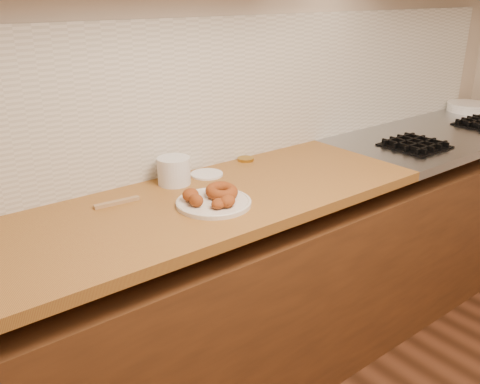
% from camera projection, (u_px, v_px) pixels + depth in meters
% --- Properties ---
extents(wall_back, '(4.00, 0.02, 2.70)m').
position_uv_depth(wall_back, '(231.00, 54.00, 2.08)').
color(wall_back, '#C5B298').
rests_on(wall_back, ground).
extents(base_cabinet, '(3.60, 0.60, 0.77)m').
position_uv_depth(base_cabinet, '(275.00, 288.00, 2.21)').
color(base_cabinet, '#5B3116').
rests_on(base_cabinet, floor).
extents(butcher_block, '(2.30, 0.62, 0.04)m').
position_uv_depth(butcher_block, '(130.00, 225.00, 1.66)').
color(butcher_block, olive).
rests_on(butcher_block, base_cabinet).
extents(stovetop, '(1.30, 0.62, 0.04)m').
position_uv_depth(stovetop, '(440.00, 135.00, 2.69)').
color(stovetop, '#9EA0A5').
rests_on(stovetop, base_cabinet).
extents(backsplash, '(3.60, 0.02, 0.60)m').
position_uv_depth(backsplash, '(233.00, 91.00, 2.13)').
color(backsplash, beige).
rests_on(backsplash, wall_back).
extents(burner_grates, '(0.91, 0.26, 0.03)m').
position_uv_depth(burner_grates, '(452.00, 133.00, 2.60)').
color(burner_grates, black).
rests_on(burner_grates, stovetop).
extents(donut_plate, '(0.26, 0.26, 0.01)m').
position_uv_depth(donut_plate, '(214.00, 203.00, 1.76)').
color(donut_plate, beige).
rests_on(donut_plate, butcher_block).
extents(ring_donut, '(0.15, 0.15, 0.05)m').
position_uv_depth(ring_donut, '(222.00, 191.00, 1.79)').
color(ring_donut, brown).
rests_on(ring_donut, donut_plate).
extents(fried_dough_chunks, '(0.15, 0.20, 0.05)m').
position_uv_depth(fried_dough_chunks, '(206.00, 199.00, 1.72)').
color(fried_dough_chunks, brown).
rests_on(fried_dough_chunks, donut_plate).
extents(plastic_tub, '(0.15, 0.15, 0.10)m').
position_uv_depth(plastic_tub, '(174.00, 171.00, 1.94)').
color(plastic_tub, silver).
rests_on(plastic_tub, butcher_block).
extents(tub_lid, '(0.14, 0.14, 0.01)m').
position_uv_depth(tub_lid, '(207.00, 174.00, 2.04)').
color(tub_lid, white).
rests_on(tub_lid, butcher_block).
extents(brass_jar_lid, '(0.09, 0.09, 0.01)m').
position_uv_depth(brass_jar_lid, '(246.00, 159.00, 2.22)').
color(brass_jar_lid, '#B38B31').
rests_on(brass_jar_lid, butcher_block).
extents(wooden_utensil, '(0.16, 0.03, 0.01)m').
position_uv_depth(wooden_utensil, '(117.00, 202.00, 1.77)').
color(wooden_utensil, '#9D7A4F').
rests_on(wooden_utensil, butcher_block).
extents(plate_stack, '(0.25, 0.25, 0.05)m').
position_uv_depth(plate_stack, '(468.00, 107.00, 3.12)').
color(plate_stack, white).
rests_on(plate_stack, stovetop).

